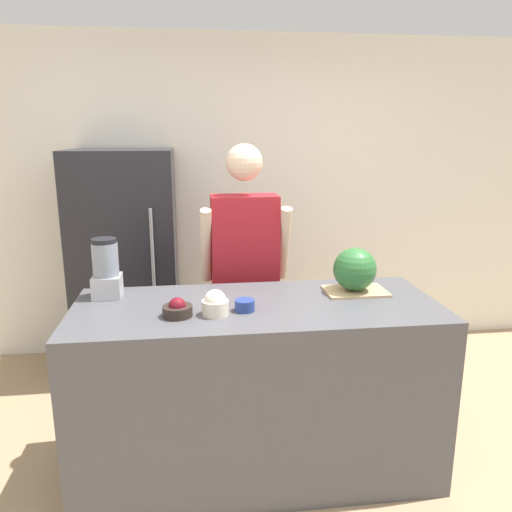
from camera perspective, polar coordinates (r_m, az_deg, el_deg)
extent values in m
cube|color=white|center=(4.21, -2.92, 6.67)|extent=(8.00, 0.06, 2.60)
cube|color=#4C4C51|center=(2.81, 0.10, -14.78)|extent=(1.91, 0.78, 0.96)
cube|color=#232328|center=(3.95, -14.59, -0.82)|extent=(0.76, 0.65, 1.71)
cylinder|color=gray|center=(3.56, -11.77, 0.58)|extent=(0.02, 0.02, 0.60)
cube|color=#333338|center=(3.43, -1.23, -10.28)|extent=(0.32, 0.18, 0.85)
cube|color=#B21E28|center=(3.20, -1.30, 1.62)|extent=(0.43, 0.22, 0.60)
sphere|color=beige|center=(3.14, -1.35, 10.65)|extent=(0.23, 0.23, 0.23)
cylinder|color=beige|center=(3.15, -5.71, 1.15)|extent=(0.07, 0.24, 0.50)
cylinder|color=beige|center=(3.20, 3.20, 1.41)|extent=(0.07, 0.24, 0.50)
cube|color=tan|center=(2.86, 11.28, -3.96)|extent=(0.34, 0.23, 0.01)
sphere|color=#2D6B33|center=(2.82, 11.22, -1.49)|extent=(0.24, 0.24, 0.24)
cylinder|color=#2D231E|center=(2.47, -8.96, -6.23)|extent=(0.15, 0.15, 0.05)
sphere|color=maroon|center=(2.46, -8.98, -5.66)|extent=(0.08, 0.08, 0.08)
cylinder|color=beige|center=(2.47, -4.68, -5.89)|extent=(0.13, 0.13, 0.07)
sphere|color=white|center=(2.45, -4.70, -5.07)|extent=(0.11, 0.11, 0.11)
cylinder|color=navy|center=(2.51, -1.30, -5.66)|extent=(0.10, 0.10, 0.06)
cube|color=#B7B7BC|center=(2.83, -16.63, -3.33)|extent=(0.15, 0.15, 0.12)
cylinder|color=gray|center=(2.79, -16.84, -0.38)|extent=(0.14, 0.14, 0.18)
cylinder|color=black|center=(2.77, -16.99, 1.68)|extent=(0.13, 0.13, 0.02)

